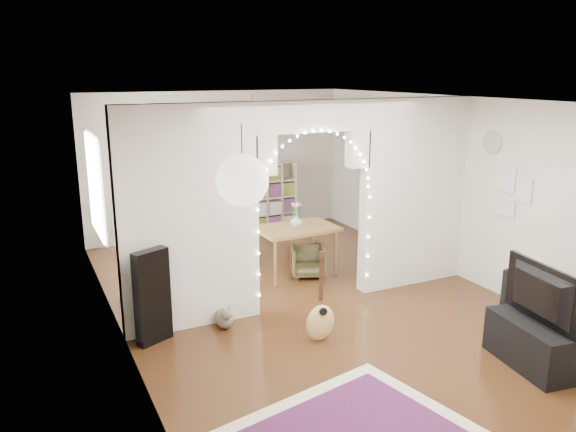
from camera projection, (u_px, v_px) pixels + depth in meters
name	position (u px, v px, depth m)	size (l,w,h in m)	color
floor	(311.00, 301.00, 7.67)	(7.50, 7.50, 0.00)	black
ceiling	(313.00, 100.00, 7.00)	(5.00, 7.50, 0.02)	white
wall_back	(218.00, 164.00, 10.60)	(5.00, 0.02, 2.70)	silver
wall_front	(557.00, 312.00, 4.07)	(5.00, 0.02, 2.70)	silver
wall_left	(116.00, 228.00, 6.28)	(0.02, 7.50, 2.70)	silver
wall_right	(459.00, 188.00, 8.40)	(0.02, 7.50, 2.70)	silver
divider_wall	(312.00, 199.00, 7.32)	(5.00, 0.20, 2.70)	silver
fairy_lights	(317.00, 192.00, 7.17)	(1.64, 0.04, 1.60)	#FFEABF
window	(95.00, 186.00, 7.82)	(0.04, 1.20, 1.40)	white
wall_clock	(493.00, 142.00, 7.68)	(0.31, 0.31, 0.03)	white
picture_frames	(511.00, 191.00, 7.48)	(0.02, 0.50, 0.70)	white
paper_lantern	(242.00, 180.00, 4.22)	(0.40, 0.40, 0.40)	white
ceiling_fan	(252.00, 114.00, 8.82)	(1.10, 1.10, 0.30)	#CE8944
guitar_case	(152.00, 297.00, 6.39)	(0.42, 0.14, 1.11)	black
acoustic_guitar	(321.00, 308.00, 6.45)	(0.39, 0.22, 0.92)	tan
tabby_cat	(224.00, 318.00, 6.84)	(0.24, 0.49, 0.33)	brown
floor_speaker	(517.00, 301.00, 6.69)	(0.34, 0.32, 0.78)	black
media_console	(529.00, 344.00, 5.92)	(0.40, 1.00, 0.50)	black
tv	(535.00, 295.00, 5.78)	(1.07, 0.14, 0.62)	black
bookcase	(265.00, 197.00, 10.91)	(1.29, 0.33, 1.33)	tan
dining_table	(296.00, 232.00, 8.53)	(1.23, 0.85, 0.76)	olive
flower_vase	(296.00, 221.00, 8.49)	(0.18, 0.18, 0.19)	white
dining_chair_left	(216.00, 248.00, 9.11)	(0.55, 0.57, 0.52)	#484224
dining_chair_right	(308.00, 261.00, 8.56)	(0.50, 0.51, 0.47)	#484224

